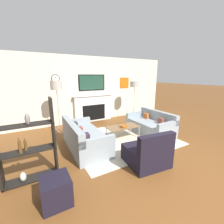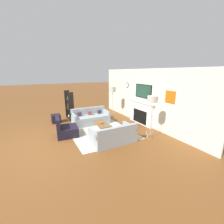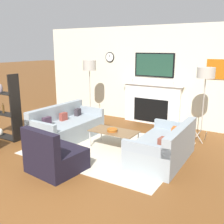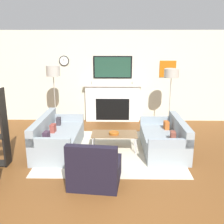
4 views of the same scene
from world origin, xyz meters
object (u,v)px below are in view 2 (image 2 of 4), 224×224
at_px(coffee_table, 102,124).
at_px(floor_lamp_right, 152,100).
at_px(shelf_unit, 69,106).
at_px(armchair, 66,130).
at_px(couch_right, 113,136).
at_px(floor_lamp_left, 112,90).
at_px(couch_left, 90,118).
at_px(ottoman, 56,119).
at_px(decorative_bowl, 101,123).

height_order(coffee_table, floor_lamp_right, floor_lamp_right).
bearing_deg(shelf_unit, armchair, -16.95).
distance_m(couch_right, coffee_table, 1.14).
bearing_deg(armchair, floor_lamp_left, 114.65).
xyz_separation_m(couch_left, armchair, (0.96, -1.42, -0.02)).
xyz_separation_m(floor_lamp_left, ottoman, (-0.62, -2.98, -1.38)).
distance_m(coffee_table, floor_lamp_left, 2.49).
bearing_deg(floor_lamp_right, armchair, -122.25).
xyz_separation_m(decorative_bowl, ottoman, (-2.25, -1.52, -0.21)).
xyz_separation_m(armchair, floor_lamp_right, (1.81, 2.88, 1.29)).
relative_size(floor_lamp_left, ottoman, 4.09).
distance_m(coffee_table, decorative_bowl, 0.08).
bearing_deg(armchair, shelf_unit, 163.05).
relative_size(couch_left, floor_lamp_left, 1.01).
distance_m(decorative_bowl, floor_lamp_left, 2.49).
bearing_deg(decorative_bowl, coffee_table, 79.48).
xyz_separation_m(coffee_table, decorative_bowl, (-0.01, -0.05, 0.06)).
height_order(coffee_table, ottoman, ottoman).
distance_m(armchair, coffee_table, 1.50).
bearing_deg(ottoman, shelf_unit, 112.10).
xyz_separation_m(shelf_unit, ottoman, (0.32, -0.79, -0.49)).
relative_size(coffee_table, floor_lamp_left, 0.57).
bearing_deg(armchair, coffee_table, 77.61).
bearing_deg(couch_right, decorative_bowl, -179.66).
bearing_deg(coffee_table, floor_lamp_left, 139.34).
height_order(armchair, ottoman, armchair).
bearing_deg(floor_lamp_left, coffee_table, -40.66).
distance_m(couch_left, armchair, 1.72).
relative_size(couch_right, floor_lamp_left, 0.92).
distance_m(couch_right, shelf_unit, 3.82).
distance_m(couch_left, floor_lamp_left, 2.00).
bearing_deg(ottoman, decorative_bowl, 33.99).
xyz_separation_m(couch_left, couch_right, (2.42, 0.00, -0.02)).
relative_size(decorative_bowl, floor_lamp_left, 0.13).
bearing_deg(floor_lamp_right, decorative_bowl, -135.81).
xyz_separation_m(armchair, coffee_table, (0.32, 1.47, 0.11)).
relative_size(coffee_table, ottoman, 2.35).
xyz_separation_m(couch_left, floor_lamp_left, (-0.36, 1.45, 1.32)).
height_order(floor_lamp_left, floor_lamp_right, floor_lamp_left).
height_order(decorative_bowl, shelf_unit, shelf_unit).
bearing_deg(coffee_table, floor_lamp_right, 43.38).
bearing_deg(ottoman, armchair, 3.01).
xyz_separation_m(decorative_bowl, floor_lamp_right, (1.50, 1.46, 1.13)).
relative_size(couch_left, couch_right, 1.11).
relative_size(couch_right, ottoman, 3.75).
distance_m(armchair, floor_lamp_right, 3.64).
bearing_deg(floor_lamp_left, armchair, -65.35).
distance_m(floor_lamp_right, shelf_unit, 4.70).
xyz_separation_m(couch_right, decorative_bowl, (-1.15, -0.01, 0.16)).
relative_size(decorative_bowl, shelf_unit, 0.15).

